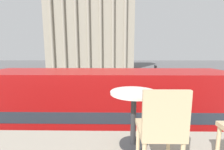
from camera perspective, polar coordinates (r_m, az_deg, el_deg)
name	(u,v)px	position (r m, az deg, el deg)	size (l,w,h in m)	color
double_decker_bus	(108,112)	(7.01, -1.64, -13.90)	(10.47, 2.73, 4.23)	black
cafe_dining_table	(134,106)	(1.98, 8.23, -11.71)	(0.60, 0.60, 0.73)	#2D2D30
cafe_chair_0	(161,128)	(1.55, 18.13, -18.68)	(0.40, 0.40, 0.91)	#D1B789
plaza_building_left	(91,28)	(51.72, -7.92, 17.30)	(27.62, 11.60, 26.21)	#A39984
traffic_light_near	(178,82)	(15.70, 23.86, -2.47)	(0.42, 0.24, 3.41)	black
traffic_light_mid	(155,73)	(22.22, 16.02, 0.81)	(0.42, 0.24, 3.34)	black
car_black	(83,89)	(18.22, -11.05, -5.44)	(4.20, 1.93, 1.35)	black
pedestrian_yellow	(32,101)	(14.72, -28.27, -8.79)	(0.32, 0.32, 1.59)	#282B33
pedestrian_black	(154,75)	(28.45, 15.81, -0.01)	(0.32, 0.32, 1.75)	#282B33
pedestrian_blue	(115,80)	(22.73, 0.98, -1.76)	(0.32, 0.32, 1.73)	#282B33
pedestrian_olive	(138,76)	(26.64, 9.82, -0.52)	(0.32, 0.32, 1.64)	#282B33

